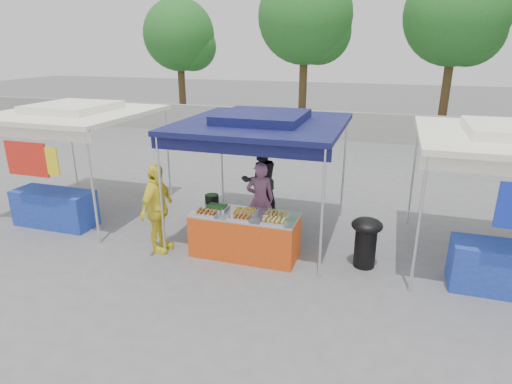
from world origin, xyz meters
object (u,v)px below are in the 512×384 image
(helper_man, at_px, (260,180))
(cooking_pot, at_px, (212,199))
(vendor_woman, at_px, (260,199))
(vendor_table, at_px, (245,235))
(customer_person, at_px, (157,209))
(wok_burner, at_px, (366,238))

(helper_man, bearing_deg, cooking_pot, 34.76)
(vendor_woman, distance_m, helper_man, 0.98)
(vendor_table, distance_m, customer_person, 1.74)
(cooking_pot, distance_m, helper_man, 1.63)
(wok_burner, xyz_separation_m, vendor_woman, (-2.21, 0.73, 0.24))
(customer_person, bearing_deg, vendor_woman, -50.41)
(vendor_table, height_order, helper_man, helper_man)
(wok_burner, distance_m, vendor_woman, 2.34)
(cooking_pot, bearing_deg, vendor_table, -24.43)
(cooking_pot, xyz_separation_m, vendor_woman, (0.81, 0.62, -0.14))
(wok_burner, bearing_deg, customer_person, 172.00)
(vendor_woman, height_order, helper_man, helper_man)
(wok_burner, relative_size, customer_person, 0.54)
(cooking_pot, distance_m, vendor_woman, 1.03)
(cooking_pot, bearing_deg, wok_burner, -2.13)
(vendor_table, height_order, wok_burner, wok_burner)
(vendor_table, height_order, cooking_pot, cooking_pot)
(helper_man, relative_size, customer_person, 1.04)
(vendor_table, xyz_separation_m, wok_burner, (2.21, 0.26, 0.13))
(vendor_woman, relative_size, helper_man, 0.87)
(vendor_table, bearing_deg, helper_man, 98.57)
(cooking_pot, distance_m, customer_person, 1.08)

